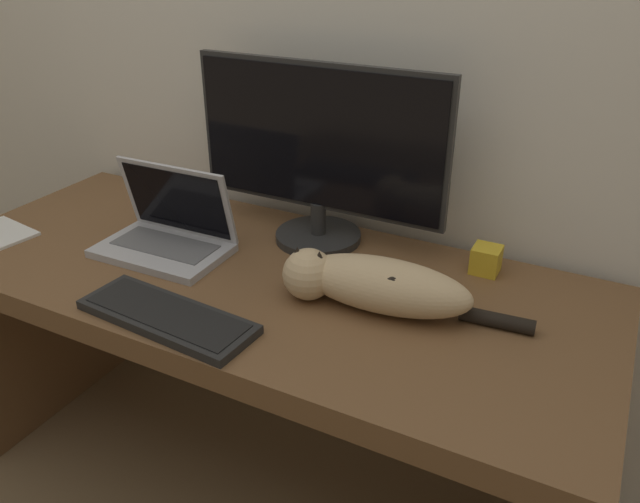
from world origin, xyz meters
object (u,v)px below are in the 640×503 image
Objects in this scene: monitor at (319,153)px; external_keyboard at (167,316)px; laptop at (167,234)px; cat at (372,283)px.

external_keyboard is (-0.10, -0.49, -0.23)m from monitor.
monitor is at bearing 35.47° from laptop.
external_keyboard is 0.76× the size of cat.
laptop is 0.57m from cat.
cat is (0.26, -0.24, -0.18)m from monitor.
cat is (0.57, -0.01, 0.02)m from laptop.
laptop reaches higher than external_keyboard.
monitor reaches higher than cat.
cat is at bearing 38.79° from external_keyboard.
external_keyboard is (0.21, -0.26, -0.03)m from laptop.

